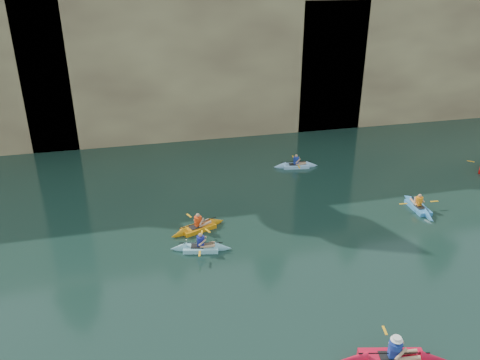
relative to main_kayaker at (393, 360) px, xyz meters
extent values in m
plane|color=black|center=(-3.64, 1.22, -0.18)|extent=(160.00, 160.00, 0.00)
cube|color=tan|center=(-3.64, 31.22, 5.82)|extent=(70.00, 16.00, 12.00)
cube|color=tan|center=(-1.64, 23.82, 5.52)|extent=(24.00, 2.40, 11.40)
cube|color=tan|center=(18.36, 23.82, 4.74)|extent=(26.00, 2.40, 9.84)
cube|color=black|center=(-7.64, 23.17, 1.42)|extent=(3.50, 1.00, 3.20)
cube|color=black|center=(6.36, 23.17, 2.07)|extent=(5.00, 1.00, 4.50)
cone|color=red|center=(1.27, -0.30, -0.02)|extent=(1.14, 1.03, 0.83)
cube|color=black|center=(-0.15, 0.03, 0.11)|extent=(0.65, 0.63, 0.04)
cube|color=navy|center=(0.00, 0.00, 0.41)|extent=(0.40, 0.31, 0.53)
sphere|color=tan|center=(0.00, 0.00, 0.79)|extent=(0.22, 0.22, 0.22)
cylinder|color=black|center=(0.00, 0.00, 0.28)|extent=(2.15, 0.55, 0.04)
cube|color=#FEAD15|center=(0.23, 0.98, 0.28)|extent=(0.18, 0.43, 0.02)
cylinder|color=white|center=(0.00, 0.00, 0.83)|extent=(0.38, 0.38, 0.11)
cube|color=orange|center=(-4.50, 9.70, -0.06)|extent=(2.31, 1.42, 0.24)
cone|color=orange|center=(-3.52, 10.07, -0.06)|extent=(0.96, 0.89, 0.66)
cone|color=orange|center=(-5.47, 9.34, -0.06)|extent=(0.96, 0.89, 0.66)
cube|color=black|center=(-4.64, 9.65, 0.03)|extent=(0.66, 0.58, 0.04)
cube|color=#E74013|center=(-4.50, 9.70, 0.29)|extent=(0.35, 0.29, 0.44)
sphere|color=tan|center=(-4.50, 9.70, 0.61)|extent=(0.19, 0.19, 0.19)
cylinder|color=black|center=(-4.50, 9.70, 0.20)|extent=(1.84, 0.72, 0.04)
cube|color=#FEAD15|center=(-4.80, 10.52, 0.20)|extent=(0.22, 0.42, 0.02)
cube|color=#FEAD15|center=(-4.19, 8.88, 0.20)|extent=(0.22, 0.42, 0.02)
cube|color=#82C8DA|center=(-4.67, 7.92, -0.06)|extent=(2.19, 1.12, 0.24)
cone|color=#82C8DA|center=(-3.71, 7.70, -0.06)|extent=(0.86, 0.80, 0.65)
cone|color=#82C8DA|center=(-5.63, 8.14, -0.06)|extent=(0.86, 0.80, 0.65)
cube|color=black|center=(-4.82, 7.95, 0.03)|extent=(0.63, 0.52, 0.04)
cube|color=navy|center=(-4.67, 7.92, 0.28)|extent=(0.33, 0.25, 0.43)
sphere|color=tan|center=(-4.67, 7.92, 0.59)|extent=(0.18, 0.18, 0.18)
cylinder|color=black|center=(-4.67, 7.92, 0.20)|extent=(1.88, 0.46, 0.04)
cube|color=#FEAD15|center=(-4.48, 8.76, 0.20)|extent=(0.17, 0.43, 0.02)
cube|color=#FEAD15|center=(-4.86, 7.08, 0.20)|extent=(0.17, 0.43, 0.02)
cube|color=#FEAD15|center=(13.30, 13.36, 0.22)|extent=(0.36, 0.35, 0.02)
cube|color=#91C3F4|center=(2.70, 15.96, -0.06)|extent=(2.25, 0.98, 0.24)
cone|color=#91C3F4|center=(3.71, 15.82, -0.06)|extent=(0.85, 0.75, 0.65)
cone|color=#91C3F4|center=(1.69, 16.11, -0.06)|extent=(0.85, 0.75, 0.65)
cube|color=black|center=(2.55, 15.99, 0.03)|extent=(0.60, 0.48, 0.04)
cube|color=#1C339B|center=(2.70, 15.96, 0.28)|extent=(0.32, 0.23, 0.43)
sphere|color=tan|center=(2.70, 15.96, 0.59)|extent=(0.18, 0.18, 0.18)
cylinder|color=black|center=(2.70, 15.96, 0.20)|extent=(1.90, 0.31, 0.04)
cube|color=#FEAD15|center=(2.82, 16.81, 0.20)|extent=(0.14, 0.43, 0.02)
cube|color=#FEAD15|center=(2.58, 15.11, 0.20)|extent=(0.14, 0.43, 0.02)
cube|color=#3A86C7|center=(6.84, 9.09, -0.06)|extent=(0.86, 2.35, 0.24)
cone|color=#3A86C7|center=(6.93, 10.17, -0.06)|extent=(0.71, 0.86, 0.64)
cone|color=#3A86C7|center=(6.75, 8.01, -0.06)|extent=(0.71, 0.86, 0.64)
cube|color=black|center=(6.83, 8.94, 0.03)|extent=(0.45, 0.58, 0.04)
cube|color=orange|center=(6.84, 9.09, 0.28)|extent=(0.21, 0.31, 0.43)
sphere|color=tan|center=(6.84, 9.09, 0.58)|extent=(0.18, 0.18, 0.18)
cylinder|color=black|center=(6.84, 9.09, 0.20)|extent=(0.19, 1.90, 0.04)
cube|color=#FEAD15|center=(5.99, 9.16, 0.20)|extent=(0.43, 0.11, 0.02)
cube|color=#FEAD15|center=(7.69, 9.02, 0.20)|extent=(0.43, 0.11, 0.02)
camera|label=1|loc=(-7.24, -9.48, 10.93)|focal=35.00mm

